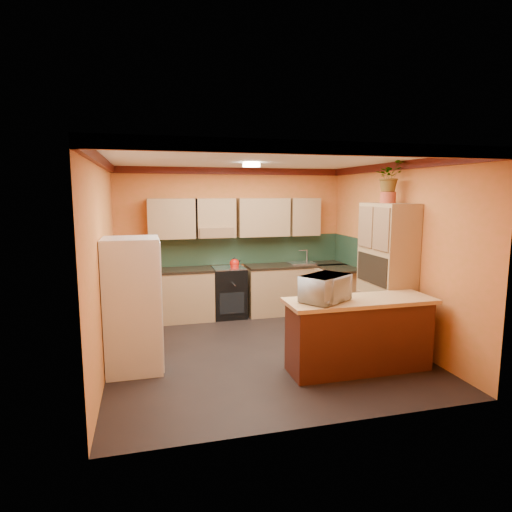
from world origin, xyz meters
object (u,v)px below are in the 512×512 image
at_px(base_cabinets_back, 262,291).
at_px(breakfast_bar, 359,336).
at_px(microwave, 325,288).
at_px(pantry, 386,275).
at_px(stove, 229,292).
at_px(fridge, 133,305).

relative_size(base_cabinets_back, breakfast_bar, 2.03).
distance_m(breakfast_bar, microwave, 0.81).
relative_size(breakfast_bar, microwave, 3.03).
bearing_deg(breakfast_bar, pantry, 42.96).
xyz_separation_m(base_cabinets_back, breakfast_bar, (0.52, -2.77, 0.00)).
bearing_deg(stove, base_cabinets_back, 0.00).
distance_m(base_cabinets_back, pantry, 2.49).
bearing_deg(pantry, fridge, -179.18).
height_order(base_cabinets_back, fridge, fridge).
xyz_separation_m(stove, breakfast_bar, (1.15, -2.77, -0.02)).
height_order(base_cabinets_back, stove, stove).
bearing_deg(breakfast_bar, fridge, 165.30).
bearing_deg(fridge, stove, 51.62).
bearing_deg(pantry, base_cabinets_back, 124.27).
distance_m(base_cabinets_back, stove, 0.63).
bearing_deg(microwave, stove, 70.51).
bearing_deg(pantry, microwave, -149.37).
distance_m(base_cabinets_back, microwave, 2.84).
bearing_deg(base_cabinets_back, stove, -180.00).
height_order(pantry, breakfast_bar, pantry).
distance_m(pantry, microwave, 1.53).
height_order(stove, pantry, pantry).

